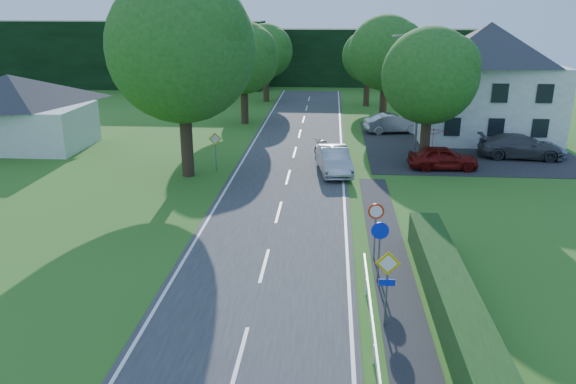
# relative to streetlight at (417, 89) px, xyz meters

# --- Properties ---
(road) EXTENTS (7.00, 80.00, 0.04)m
(road) POSITION_rel_streetlight_xyz_m (-8.06, -10.00, -4.44)
(road) COLOR #323134
(road) RESTS_ON ground
(parking_pad) EXTENTS (14.00, 16.00, 0.04)m
(parking_pad) POSITION_rel_streetlight_xyz_m (3.94, 3.00, -4.44)
(parking_pad) COLOR black
(parking_pad) RESTS_ON ground
(line_edge_left) EXTENTS (0.12, 80.00, 0.01)m
(line_edge_left) POSITION_rel_streetlight_xyz_m (-11.31, -10.00, -4.42)
(line_edge_left) COLOR white
(line_edge_left) RESTS_ON road
(line_edge_right) EXTENTS (0.12, 80.00, 0.01)m
(line_edge_right) POSITION_rel_streetlight_xyz_m (-4.81, -10.00, -4.42)
(line_edge_right) COLOR white
(line_edge_right) RESTS_ON road
(line_centre) EXTENTS (0.12, 80.00, 0.01)m
(line_centre) POSITION_rel_streetlight_xyz_m (-8.06, -10.00, -4.42)
(line_centre) COLOR white
(line_centre) RESTS_ON road
(tree_main) EXTENTS (9.40, 9.40, 11.64)m
(tree_main) POSITION_rel_streetlight_xyz_m (-14.06, -6.00, 1.36)
(tree_main) COLOR #1D5318
(tree_main) RESTS_ON ground
(tree_left_far) EXTENTS (7.00, 7.00, 8.58)m
(tree_left_far) POSITION_rel_streetlight_xyz_m (-13.06, 10.00, -0.17)
(tree_left_far) COLOR #1D5318
(tree_left_far) RESTS_ON ground
(tree_right_far) EXTENTS (7.40, 7.40, 9.09)m
(tree_right_far) POSITION_rel_streetlight_xyz_m (-1.06, 12.00, 0.08)
(tree_right_far) COLOR #1D5318
(tree_right_far) RESTS_ON ground
(tree_left_back) EXTENTS (6.60, 6.60, 8.07)m
(tree_left_back) POSITION_rel_streetlight_xyz_m (-12.56, 22.00, -0.43)
(tree_left_back) COLOR #1D5318
(tree_left_back) RESTS_ON ground
(tree_right_back) EXTENTS (6.20, 6.20, 7.56)m
(tree_right_back) POSITION_rel_streetlight_xyz_m (-2.06, 20.00, -0.68)
(tree_right_back) COLOR #1D5318
(tree_right_back) RESTS_ON ground
(tree_right_mid) EXTENTS (7.00, 7.00, 8.58)m
(tree_right_mid) POSITION_rel_streetlight_xyz_m (0.44, -2.00, -0.17)
(tree_right_mid) COLOR #1D5318
(tree_right_mid) RESTS_ON ground
(treeline_left) EXTENTS (44.00, 6.00, 8.00)m
(treeline_left) POSITION_rel_streetlight_xyz_m (-36.06, 32.00, -0.46)
(treeline_left) COLOR black
(treeline_left) RESTS_ON ground
(treeline_right) EXTENTS (30.00, 5.00, 7.00)m
(treeline_right) POSITION_rel_streetlight_xyz_m (-0.06, 36.00, -0.96)
(treeline_right) COLOR black
(treeline_right) RESTS_ON ground
(bungalow_left) EXTENTS (11.00, 6.50, 5.20)m
(bungalow_left) POSITION_rel_streetlight_xyz_m (-28.06, 0.00, -1.75)
(bungalow_left) COLOR silver
(bungalow_left) RESTS_ON ground
(house_white) EXTENTS (10.60, 8.40, 8.60)m
(house_white) POSITION_rel_streetlight_xyz_m (5.94, 6.00, -0.06)
(house_white) COLOR silver
(house_white) RESTS_ON ground
(streetlight) EXTENTS (2.03, 0.18, 8.00)m
(streetlight) POSITION_rel_streetlight_xyz_m (0.00, 0.00, 0.00)
(streetlight) COLOR slate
(streetlight) RESTS_ON ground
(sign_priority_right) EXTENTS (0.78, 0.09, 2.59)m
(sign_priority_right) POSITION_rel_streetlight_xyz_m (-3.76, -22.02, -2.67)
(sign_priority_right) COLOR slate
(sign_priority_right) RESTS_ON ground
(sign_roundabout) EXTENTS (0.64, 0.08, 2.37)m
(sign_roundabout) POSITION_rel_streetlight_xyz_m (-3.76, -19.02, -2.79)
(sign_roundabout) COLOR slate
(sign_roundabout) RESTS_ON ground
(sign_speed_limit) EXTENTS (0.64, 0.11, 2.37)m
(sign_speed_limit) POSITION_rel_streetlight_xyz_m (-3.76, -17.03, -2.70)
(sign_speed_limit) COLOR slate
(sign_speed_limit) RESTS_ON ground
(sign_priority_left) EXTENTS (0.78, 0.09, 2.44)m
(sign_priority_left) POSITION_rel_streetlight_xyz_m (-12.56, -5.02, -2.75)
(sign_priority_left) COLOR slate
(sign_priority_left) RESTS_ON ground
(moving_car) EXTENTS (2.35, 5.01, 1.59)m
(moving_car) POSITION_rel_streetlight_xyz_m (-5.36, -4.89, -3.63)
(moving_car) COLOR #ADADB2
(moving_car) RESTS_ON road
(motorcycle) EXTENTS (1.41, 2.14, 1.06)m
(motorcycle) POSITION_rel_streetlight_xyz_m (-6.26, 0.17, -3.89)
(motorcycle) COLOR black
(motorcycle) RESTS_ON road
(parked_car_red) EXTENTS (4.32, 1.89, 1.45)m
(parked_car_red) POSITION_rel_streetlight_xyz_m (1.37, -3.50, -3.70)
(parked_car_red) COLOR maroon
(parked_car_red) RESTS_ON parking_pad
(parked_car_silver_a) EXTENTS (4.80, 2.48, 1.51)m
(parked_car_silver_a) POSITION_rel_streetlight_xyz_m (-0.63, 7.00, -3.67)
(parked_car_silver_a) COLOR #ABABB0
(parked_car_silver_a) RESTS_ON parking_pad
(parked_car_grey) EXTENTS (5.56, 2.64, 1.57)m
(parked_car_grey) POSITION_rel_streetlight_xyz_m (6.99, -0.35, -3.64)
(parked_car_grey) COLOR #434347
(parked_car_grey) RESTS_ON parking_pad
(parked_car_silver_b) EXTENTS (4.68, 2.25, 1.29)m
(parked_car_silver_b) POSITION_rel_streetlight_xyz_m (7.81, 0.05, -3.78)
(parked_car_silver_b) COLOR #B7B8BF
(parked_car_silver_b) RESTS_ON parking_pad
(parasol) EXTENTS (2.37, 2.41, 1.97)m
(parasol) POSITION_rel_streetlight_xyz_m (1.22, -0.50, -3.44)
(parasol) COLOR red
(parasol) RESTS_ON parking_pad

